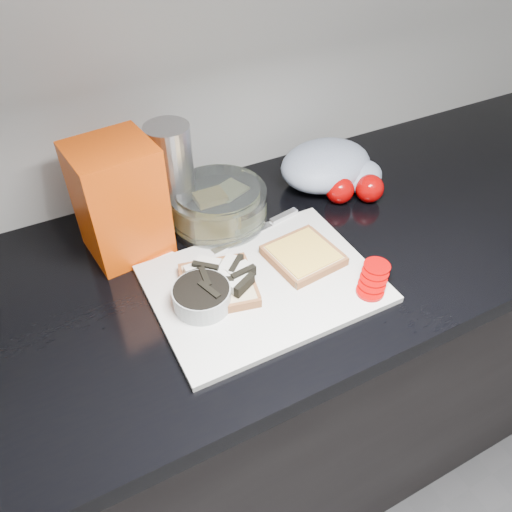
{
  "coord_description": "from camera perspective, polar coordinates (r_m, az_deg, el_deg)",
  "views": [
    {
      "loc": [
        -0.4,
        0.55,
        1.55
      ],
      "look_at": [
        -0.09,
        1.15,
        0.95
      ],
      "focal_mm": 35.0,
      "sensor_mm": 36.0,
      "label": 1
    }
  ],
  "objects": [
    {
      "name": "glass_bowl",
      "position": [
        1.03,
        -4.33,
        5.57
      ],
      "size": [
        0.2,
        0.2,
        0.08
      ],
      "rotation": [
        0.0,
        0.0,
        -0.02
      ],
      "color": "silver",
      "rests_on": "countertop"
    },
    {
      "name": "tomato_slices",
      "position": [
        0.92,
        13.28,
        -2.54
      ],
      "size": [
        0.1,
        0.1,
        0.02
      ],
      "rotation": [
        0.0,
        0.0,
        0.26
      ],
      "color": "#A50303",
      "rests_on": "cutting_board"
    },
    {
      "name": "steel_canister",
      "position": [
        1.03,
        -9.55,
        9.17
      ],
      "size": [
        0.09,
        0.09,
        0.21
      ],
      "primitive_type": "cylinder",
      "color": "#ADADB1",
      "rests_on": "countertop"
    },
    {
      "name": "countertop",
      "position": [
        1.02,
        3.03,
        0.44
      ],
      "size": [
        3.5,
        0.64,
        0.04
      ],
      "primitive_type": "cube",
      "color": "black",
      "rests_on": "base_cabinet"
    },
    {
      "name": "bread_right",
      "position": [
        0.95,
        5.42,
        0.06
      ],
      "size": [
        0.14,
        0.14,
        0.02
      ],
      "rotation": [
        0.0,
        0.0,
        0.1
      ],
      "color": "beige",
      "rests_on": "cutting_board"
    },
    {
      "name": "cutting_board",
      "position": [
        0.91,
        0.87,
        -3.17
      ],
      "size": [
        0.4,
        0.3,
        0.01
      ],
      "primitive_type": "cube",
      "color": "silver",
      "rests_on": "countertop"
    },
    {
      "name": "bread_bag",
      "position": [
        0.96,
        -15.33,
        6.14
      ],
      "size": [
        0.16,
        0.15,
        0.23
      ],
      "primitive_type": "cube",
      "rotation": [
        0.0,
        0.0,
        0.12
      ],
      "color": "#D04003",
      "rests_on": "countertop"
    },
    {
      "name": "seed_tub",
      "position": [
        0.86,
        -6.18,
        -4.78
      ],
      "size": [
        0.1,
        0.1,
        0.05
      ],
      "color": "#A4A9A9",
      "rests_on": "countertop"
    },
    {
      "name": "whole_tomatoes",
      "position": [
        1.12,
        11.22,
        7.52
      ],
      "size": [
        0.12,
        0.09,
        0.06
      ],
      "rotation": [
        0.0,
        0.0,
        -0.09
      ],
      "color": "#A50303",
      "rests_on": "countertop"
    },
    {
      "name": "tub_lid",
      "position": [
        0.96,
        -10.75,
        -1.32
      ],
      "size": [
        0.11,
        0.11,
        0.01
      ],
      "primitive_type": "cylinder",
      "rotation": [
        0.0,
        0.0,
        -0.19
      ],
      "color": "white",
      "rests_on": "countertop"
    },
    {
      "name": "grocery_bag",
      "position": [
        1.16,
        8.52,
        10.07
      ],
      "size": [
        0.23,
        0.2,
        0.1
      ],
      "rotation": [
        0.0,
        0.0,
        0.09
      ],
      "color": "#AEBFD6",
      "rests_on": "countertop"
    },
    {
      "name": "base_cabinet",
      "position": [
        1.36,
        2.34,
        -13.97
      ],
      "size": [
        3.5,
        0.6,
        0.86
      ],
      "primitive_type": "cube",
      "color": "black",
      "rests_on": "ground"
    },
    {
      "name": "knife",
      "position": [
        1.03,
        1.23,
        3.55
      ],
      "size": [
        0.21,
        0.05,
        0.01
      ],
      "rotation": [
        0.0,
        0.0,
        0.18
      ],
      "color": "silver",
      "rests_on": "cutting_board"
    },
    {
      "name": "bread_left",
      "position": [
        0.89,
        -4.31,
        -3.01
      ],
      "size": [
        0.16,
        0.16,
        0.04
      ],
      "rotation": [
        0.0,
        0.0,
        -0.22
      ],
      "color": "beige",
      "rests_on": "cutting_board"
    }
  ]
}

